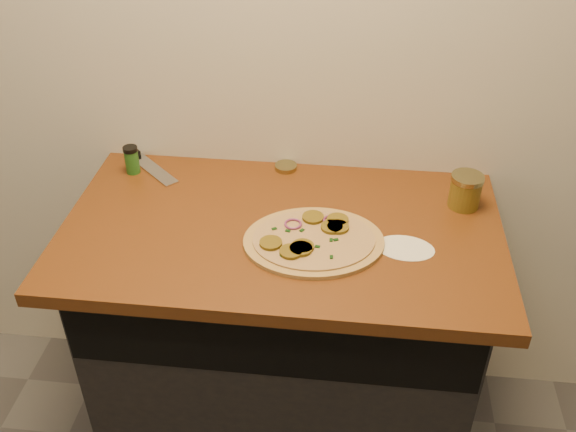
# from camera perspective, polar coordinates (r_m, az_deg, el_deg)

# --- Properties ---
(cabinet) EXTENTS (1.10, 0.60, 0.86)m
(cabinet) POSITION_cam_1_polar(r_m,az_deg,el_deg) (2.09, -0.38, -10.77)
(cabinet) COLOR black
(cabinet) RESTS_ON ground
(countertop) EXTENTS (1.20, 0.70, 0.04)m
(countertop) POSITION_cam_1_polar(r_m,az_deg,el_deg) (1.76, -0.56, -1.33)
(countertop) COLOR brown
(countertop) RESTS_ON cabinet
(pizza) EXTENTS (0.41, 0.41, 0.02)m
(pizza) POSITION_cam_1_polar(r_m,az_deg,el_deg) (1.69, 2.27, -2.13)
(pizza) COLOR tan
(pizza) RESTS_ON countertop
(chefs_knife) EXTENTS (0.27, 0.26, 0.02)m
(chefs_knife) POSITION_cam_1_polar(r_m,az_deg,el_deg) (2.10, -13.09, 5.10)
(chefs_knife) COLOR #B7BAC1
(chefs_knife) RESTS_ON countertop
(mason_jar_lid) EXTENTS (0.09, 0.09, 0.01)m
(mason_jar_lid) POSITION_cam_1_polar(r_m,az_deg,el_deg) (1.99, -0.19, 4.39)
(mason_jar_lid) COLOR #8F8653
(mason_jar_lid) RESTS_ON countertop
(salsa_jar) EXTENTS (0.09, 0.09, 0.10)m
(salsa_jar) POSITION_cam_1_polar(r_m,az_deg,el_deg) (1.87, 15.49, 2.18)
(salsa_jar) COLOR #9B290F
(salsa_jar) RESTS_ON countertop
(spice_shaker) EXTENTS (0.04, 0.04, 0.09)m
(spice_shaker) POSITION_cam_1_polar(r_m,az_deg,el_deg) (2.02, -13.72, 4.89)
(spice_shaker) COLOR #225B1C
(spice_shaker) RESTS_ON countertop
(flour_spill) EXTENTS (0.17, 0.17, 0.00)m
(flour_spill) POSITION_cam_1_polar(r_m,az_deg,el_deg) (1.70, 10.36, -2.82)
(flour_spill) COLOR white
(flour_spill) RESTS_ON countertop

